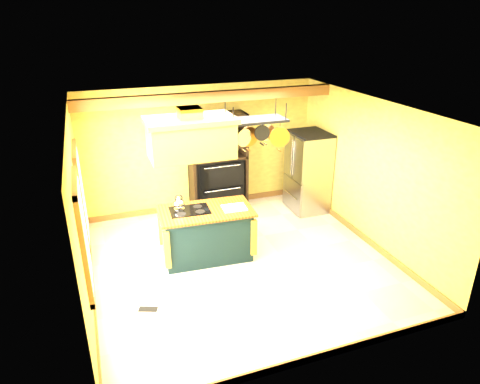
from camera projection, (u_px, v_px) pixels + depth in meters
floor at (241, 262)px, 7.52m from camera, size 5.00×5.00×0.00m
ceiling at (242, 109)px, 6.46m from camera, size 5.00×5.00×0.00m
wall_back at (201, 149)px, 9.16m from camera, size 5.00×0.02×2.70m
wall_front at (318, 272)px, 4.83m from camera, size 5.00×0.02×2.70m
wall_left at (80, 214)px, 6.21m from camera, size 0.02×5.00×2.70m
wall_right at (370, 173)px, 7.78m from camera, size 0.02×5.00×2.70m
ceiling_beam at (210, 97)px, 7.98m from camera, size 5.00×0.15×0.20m
window_near at (84, 236)px, 5.51m from camera, size 0.06×1.06×1.56m
window_far at (81, 195)px, 6.72m from camera, size 0.06×1.06×1.56m
kitchen_island at (206, 233)px, 7.52m from camera, size 1.67×1.00×1.11m
range_hood at (191, 136)px, 6.76m from camera, size 1.41×0.80×0.80m
pot_rack at (256, 127)px, 7.09m from camera, size 1.11×0.51×0.76m
refrigerator at (308, 174)px, 9.24m from camera, size 0.74×0.87×1.70m
hutch at (218, 173)px, 9.24m from camera, size 1.21×0.55×2.14m
floor_register at (148, 309)px, 6.32m from camera, size 0.30×0.21×0.01m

